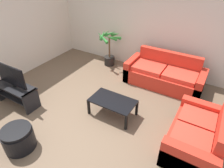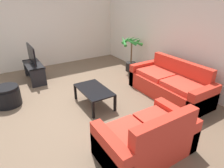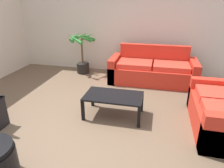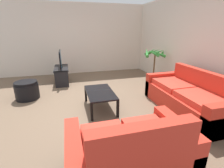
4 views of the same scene
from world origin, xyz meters
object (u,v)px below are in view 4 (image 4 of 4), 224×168
object	(u,v)px
couch_loveseat	(130,152)
ottoman	(27,90)
tv	(60,59)
potted_palm	(154,67)
coffee_table	(100,94)
tv_stand	(62,73)
couch_main	(187,98)

from	to	relation	value
couch_loveseat	ottoman	world-z (taller)	couch_loveseat
tv	potted_palm	distance (m)	3.10
coffee_table	couch_loveseat	bearing A→B (deg)	0.08
tv_stand	coffee_table	xyz separation A→B (m)	(2.24, 0.87, 0.02)
couch_main	ottoman	xyz separation A→B (m)	(-1.66, -3.58, -0.07)
ottoman	coffee_table	bearing A→B (deg)	58.46
potted_palm	couch_loveseat	bearing A→B (deg)	-33.04
coffee_table	potted_palm	bearing A→B (deg)	123.42
coffee_table	tv	bearing A→B (deg)	-158.93
potted_palm	ottoman	xyz separation A→B (m)	(0.33, -3.84, -0.33)
potted_palm	couch_main	bearing A→B (deg)	-7.38
ottoman	couch_main	bearing A→B (deg)	65.06
tv_stand	coffee_table	world-z (taller)	tv_stand
tv_stand	ottoman	size ratio (longest dim) A/B	1.88
coffee_table	potted_palm	world-z (taller)	potted_palm
tv_stand	potted_palm	distance (m)	3.10
couch_main	tv	distance (m)	3.96
couch_main	coffee_table	distance (m)	1.94
couch_loveseat	tv	distance (m)	4.20
potted_palm	ottoman	world-z (taller)	potted_palm
couch_main	potted_palm	world-z (taller)	potted_palm
tv_stand	couch_loveseat	bearing A→B (deg)	12.01
couch_main	tv_stand	bearing A→B (deg)	-136.31
couch_loveseat	tv_stand	size ratio (longest dim) A/B	1.38
couch_main	coffee_table	size ratio (longest dim) A/B	2.08
couch_loveseat	tv_stand	xyz separation A→B (m)	(-4.08, -0.87, 0.04)
couch_loveseat	tv	world-z (taller)	tv
tv	ottoman	xyz separation A→B (m)	(1.18, -0.87, -0.58)
tv	coffee_table	bearing A→B (deg)	21.07
couch_main	potted_palm	size ratio (longest dim) A/B	1.82
ottoman	couch_loveseat	bearing A→B (deg)	30.83
tv	coffee_table	world-z (taller)	tv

